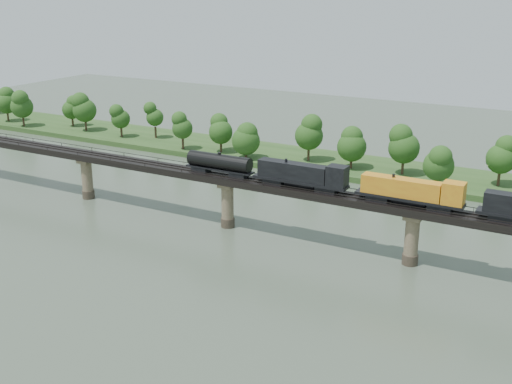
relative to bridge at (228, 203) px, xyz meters
The scene contains 6 objects.
ground 30.49m from the bridge, 90.00° to the right, with size 400.00×400.00×0.00m, color #394738.
far_bank 55.20m from the bridge, 90.00° to the left, with size 300.00×24.00×1.60m, color #27451B.
bridge is the anchor object (origin of this frame).
bridge_superstructure 6.33m from the bridge, 90.00° to the left, with size 220.00×4.90×0.75m.
far_treeline 51.30m from the bridge, 99.23° to the left, with size 289.06×17.54×13.60m.
freight_train 32.93m from the bridge, ahead, with size 80.46×3.13×5.54m.
Camera 1 is at (68.24, -80.34, 50.22)m, focal length 45.00 mm.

